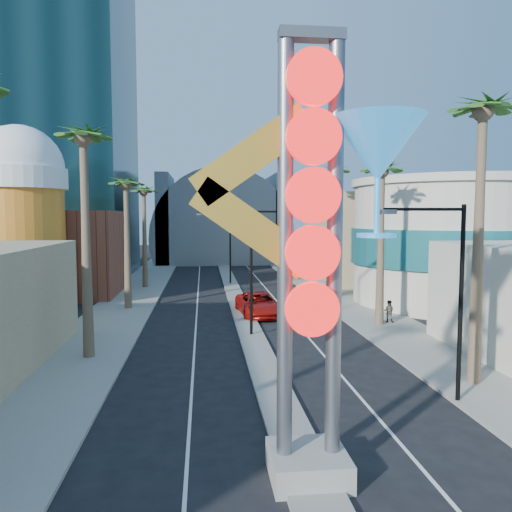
{
  "coord_description": "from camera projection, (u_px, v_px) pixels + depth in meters",
  "views": [
    {
      "loc": [
        -2.95,
        -10.58,
        7.55
      ],
      "look_at": [
        0.41,
        21.09,
        4.97
      ],
      "focal_mm": 35.0,
      "sensor_mm": 36.0,
      "label": 1
    }
  ],
  "objects": [
    {
      "name": "filler_east",
      "position": [
        361.0,
        237.0,
        60.26
      ],
      "size": [
        10.0,
        20.0,
        10.0
      ],
      "primitive_type": "cube",
      "color": "tan",
      "rests_on": "ground"
    },
    {
      "name": "streetlight_2",
      "position": [
        450.0,
        285.0,
        19.66
      ],
      "size": [
        3.45,
        0.25,
        8.0
      ],
      "color": "black",
      "rests_on": "ground"
    },
    {
      "name": "palm_3",
      "position": [
        144.0,
        197.0,
        51.33
      ],
      "size": [
        2.4,
        2.4,
        11.2
      ],
      "color": "brown",
      "rests_on": "ground"
    },
    {
      "name": "palm_2",
      "position": [
        126.0,
        191.0,
        39.43
      ],
      "size": [
        2.4,
        2.4,
        11.2
      ],
      "color": "brown",
      "rests_on": "ground"
    },
    {
      "name": "sidewalk_east",
      "position": [
        336.0,
        295.0,
        47.09
      ],
      "size": [
        5.0,
        100.0,
        0.15
      ],
      "primitive_type": "cube",
      "color": "gray",
      "rests_on": "ground"
    },
    {
      "name": "beer_mug",
      "position": [
        21.0,
        212.0,
        38.72
      ],
      "size": [
        7.0,
        7.0,
        14.5
      ],
      "color": "#C8661A",
      "rests_on": "ground"
    },
    {
      "name": "palm_5",
      "position": [
        482.0,
        129.0,
        21.36
      ],
      "size": [
        2.4,
        2.4,
        13.2
      ],
      "color": "brown",
      "rests_on": "ground"
    },
    {
      "name": "neon_sign",
      "position": [
        339.0,
        225.0,
        13.84
      ],
      "size": [
        6.53,
        2.6,
        12.55
      ],
      "color": "gray",
      "rests_on": "ground"
    },
    {
      "name": "pedestrian_b",
      "position": [
        389.0,
        311.0,
        34.7
      ],
      "size": [
        0.93,
        0.86,
        1.54
      ],
      "primitive_type": "imported",
      "rotation": [
        0.0,
        0.0,
        2.67
      ],
      "color": "gray",
      "rests_on": "sidewalk_east"
    },
    {
      "name": "brick_filler_west",
      "position": [
        65.0,
        253.0,
        47.07
      ],
      "size": [
        10.0,
        10.0,
        8.0
      ],
      "primitive_type": "cube",
      "color": "brown",
      "rests_on": "ground"
    },
    {
      "name": "median",
      "position": [
        234.0,
        292.0,
        49.07
      ],
      "size": [
        1.6,
        84.0,
        0.15
      ],
      "primitive_type": "cube",
      "color": "gray",
      "rests_on": "ground"
    },
    {
      "name": "turquoise_building",
      "position": [
        449.0,
        243.0,
        42.61
      ],
      "size": [
        16.6,
        16.6,
        10.6
      ],
      "color": "beige",
      "rests_on": "ground"
    },
    {
      "name": "red_pickup",
      "position": [
        259.0,
        304.0,
        37.77
      ],
      "size": [
        3.41,
        6.42,
        1.72
      ],
      "primitive_type": "imported",
      "rotation": [
        0.0,
        0.0,
        0.09
      ],
      "color": "#B3130D",
      "rests_on": "ground"
    },
    {
      "name": "streetlight_0",
      "position": [
        260.0,
        259.0,
        30.9
      ],
      "size": [
        3.79,
        0.25,
        8.0
      ],
      "color": "black",
      "rests_on": "ground"
    },
    {
      "name": "palm_1",
      "position": [
        83.0,
        151.0,
        25.45
      ],
      "size": [
        2.4,
        2.4,
        12.7
      ],
      "color": "brown",
      "rests_on": "ground"
    },
    {
      "name": "palm_6",
      "position": [
        382.0,
        180.0,
        33.36
      ],
      "size": [
        2.4,
        2.4,
        11.7
      ],
      "color": "brown",
      "rests_on": "ground"
    },
    {
      "name": "sidewalk_west",
      "position": [
        131.0,
        298.0,
        45.09
      ],
      "size": [
        5.0,
        100.0,
        0.15
      ],
      "primitive_type": "cube",
      "color": "gray",
      "rests_on": "ground"
    },
    {
      "name": "canopy",
      "position": [
        221.0,
        235.0,
        82.42
      ],
      "size": [
        22.0,
        16.0,
        22.0
      ],
      "color": "slate",
      "rests_on": "ground"
    },
    {
      "name": "hotel_tower",
      "position": [
        39.0,
        67.0,
        58.62
      ],
      "size": [
        20.0,
        20.0,
        50.0
      ],
      "primitive_type": "cube",
      "color": "black",
      "rests_on": "ground"
    },
    {
      "name": "streetlight_1",
      "position": [
        225.0,
        240.0,
        54.57
      ],
      "size": [
        3.79,
        0.25,
        8.0
      ],
      "color": "black",
      "rests_on": "ground"
    },
    {
      "name": "palm_7",
      "position": [
        335.0,
        180.0,
        45.18
      ],
      "size": [
        2.4,
        2.4,
        12.7
      ],
      "color": "brown",
      "rests_on": "ground"
    }
  ]
}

